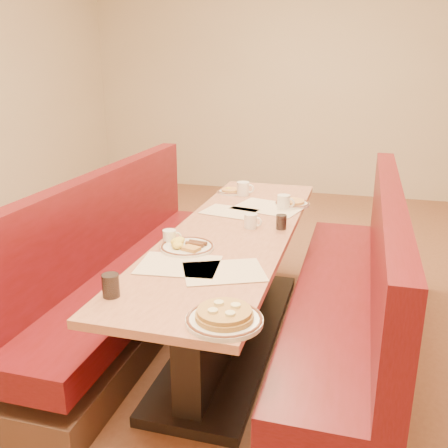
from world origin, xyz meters
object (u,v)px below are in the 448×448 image
(pancake_plate, at_px, (224,317))
(soda_tumbler_mid, at_px, (281,222))
(booth_right, at_px, (352,303))
(coffee_mug_a, at_px, (251,221))
(eggs_plate, at_px, (186,246))
(coffee_mug_d, at_px, (243,188))
(booth_left, at_px, (126,276))
(diner_table, at_px, (232,287))
(coffee_mug_c, at_px, (284,202))
(soda_tumbler_near, at_px, (111,286))
(coffee_mug_b, at_px, (170,237))

(pancake_plate, xyz_separation_m, soda_tumbler_mid, (0.02, 1.20, 0.02))
(booth_right, bearing_deg, coffee_mug_a, 173.49)
(booth_right, height_order, eggs_plate, booth_right)
(booth_right, xyz_separation_m, coffee_mug_d, (-0.86, 0.82, 0.44))
(coffee_mug_d, bearing_deg, coffee_mug_a, -83.62)
(booth_left, bearing_deg, diner_table, 0.00)
(pancake_plate, xyz_separation_m, coffee_mug_c, (-0.03, 1.64, 0.03))
(coffee_mug_c, relative_size, soda_tumbler_near, 1.23)
(booth_left, xyz_separation_m, coffee_mug_a, (0.83, 0.07, 0.43))
(booth_right, bearing_deg, coffee_mug_c, 133.07)
(eggs_plate, bearing_deg, coffee_mug_b, 153.05)
(booth_left, bearing_deg, soda_tumbler_near, -65.89)
(booth_right, height_order, coffee_mug_a, booth_right)
(soda_tumbler_near, bearing_deg, coffee_mug_b, 89.75)
(coffee_mug_c, height_order, soda_tumbler_mid, coffee_mug_c)
(eggs_plate, height_order, coffee_mug_b, coffee_mug_b)
(booth_right, distance_m, soda_tumbler_mid, 0.64)
(booth_left, height_order, eggs_plate, booth_left)
(coffee_mug_a, xyz_separation_m, coffee_mug_b, (-0.38, -0.40, -0.00))
(diner_table, xyz_separation_m, coffee_mug_c, (0.23, 0.54, 0.43))
(booth_right, xyz_separation_m, coffee_mug_b, (-1.01, -0.32, 0.43))
(coffee_mug_a, bearing_deg, diner_table, -132.73)
(eggs_plate, bearing_deg, coffee_mug_c, 67.46)
(eggs_plate, relative_size, coffee_mug_b, 2.84)
(coffee_mug_d, height_order, soda_tumbler_mid, coffee_mug_d)
(pancake_plate, height_order, coffee_mug_d, coffee_mug_d)
(booth_right, xyz_separation_m, soda_tumbler_near, (-1.01, -1.01, 0.44))
(diner_table, bearing_deg, coffee_mug_b, -130.46)
(booth_left, relative_size, soda_tumbler_mid, 28.03)
(coffee_mug_b, height_order, soda_tumbler_near, soda_tumbler_near)
(booth_left, xyz_separation_m, eggs_plate, (0.57, -0.38, 0.41))
(eggs_plate, bearing_deg, soda_tumbler_near, -100.87)
(eggs_plate, bearing_deg, coffee_mug_d, 88.66)
(diner_table, relative_size, booth_left, 1.00)
(diner_table, bearing_deg, booth_left, 180.00)
(coffee_mug_c, relative_size, coffee_mug_d, 0.94)
(eggs_plate, xyz_separation_m, coffee_mug_a, (0.26, 0.46, 0.03))
(coffee_mug_d, xyz_separation_m, soda_tumbler_mid, (0.41, -0.72, -0.01))
(booth_right, height_order, soda_tumbler_near, booth_right)
(coffee_mug_b, bearing_deg, coffee_mug_d, 61.26)
(soda_tumbler_mid, bearing_deg, coffee_mug_b, -142.56)
(eggs_plate, relative_size, coffee_mug_a, 2.54)
(diner_table, relative_size, booth_right, 1.00)
(coffee_mug_c, bearing_deg, pancake_plate, -77.40)
(eggs_plate, height_order, soda_tumbler_near, soda_tumbler_near)
(diner_table, bearing_deg, eggs_plate, -112.56)
(pancake_plate, relative_size, coffee_mug_b, 2.97)
(booth_left, relative_size, coffee_mug_b, 24.33)
(diner_table, height_order, soda_tumbler_mid, soda_tumbler_mid)
(eggs_plate, xyz_separation_m, soda_tumbler_near, (-0.12, -0.63, 0.03))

